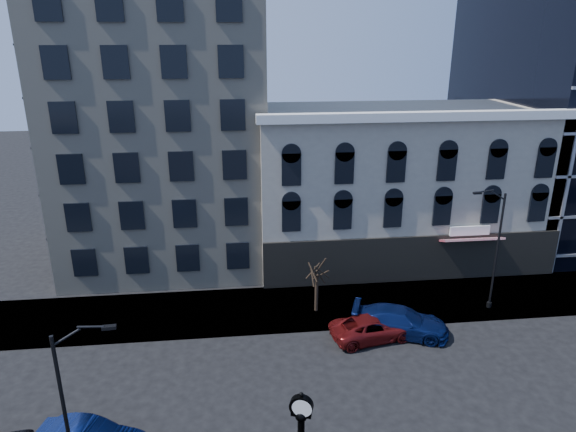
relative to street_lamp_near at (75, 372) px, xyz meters
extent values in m
plane|color=black|center=(6.65, 6.23, -6.15)|extent=(160.00, 160.00, 0.00)
cube|color=gray|center=(6.65, 14.23, -6.09)|extent=(160.00, 6.00, 0.12)
cube|color=#BBB097|center=(0.65, 25.23, 12.85)|extent=(15.00, 15.00, 38.00)
cube|color=#B7AB96|center=(18.65, 22.23, -0.15)|extent=(22.00, 10.00, 12.00)
cube|color=white|center=(18.65, 17.03, 6.05)|extent=(22.60, 0.80, 0.60)
cube|color=black|center=(18.65, 17.18, -4.35)|extent=(22.00, 0.30, 3.60)
cube|color=maroon|center=(22.65, 16.63, -2.75)|extent=(4.50, 1.18, 0.55)
sphere|color=black|center=(8.03, 0.14, -2.77)|extent=(0.50, 0.50, 0.50)
cube|color=black|center=(8.03, 0.14, -2.69)|extent=(0.82, 0.45, 0.22)
cylinder|color=black|center=(8.03, 0.14, -2.33)|extent=(0.97, 0.57, 0.93)
cylinder|color=white|center=(8.03, -0.01, -2.33)|extent=(0.75, 0.27, 0.78)
cylinder|color=white|center=(8.03, 0.29, -2.33)|extent=(0.75, 0.27, 0.78)
sphere|color=black|center=(8.03, 0.14, -1.79)|extent=(0.18, 0.18, 0.18)
cylinder|color=black|center=(-0.58, -0.04, -2.25)|extent=(0.14, 0.14, 7.55)
cube|color=black|center=(1.08, 0.07, 1.65)|extent=(0.49, 0.22, 0.12)
cylinder|color=black|center=(22.43, 12.72, -2.07)|extent=(0.15, 0.15, 7.93)
cylinder|color=black|center=(22.43, 12.72, -5.84)|extent=(0.33, 0.33, 0.37)
cube|color=black|center=(20.68, 12.61, 2.03)|extent=(0.52, 0.23, 0.13)
cylinder|color=#2F2217|center=(10.89, 13.60, -4.73)|extent=(0.23, 0.23, 2.59)
imported|color=maroon|center=(13.75, 10.18, -5.44)|extent=(5.47, 3.27, 1.42)
imported|color=#0C194C|center=(15.55, 10.47, -5.31)|extent=(6.24, 4.20, 1.68)
camera|label=1|loc=(5.73, -15.83, 11.16)|focal=32.00mm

